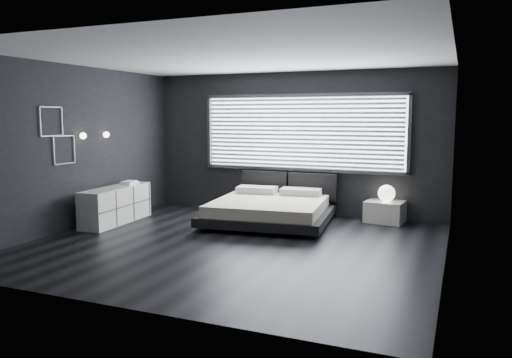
% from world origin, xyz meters
% --- Properties ---
extents(room, '(6.04, 6.00, 2.80)m').
position_xyz_m(room, '(0.00, 0.00, 1.40)').
color(room, black).
rests_on(room, ground).
extents(window, '(4.14, 0.09, 1.52)m').
position_xyz_m(window, '(0.20, 2.70, 1.61)').
color(window, white).
rests_on(window, ground).
extents(headboard, '(1.96, 0.16, 0.52)m').
position_xyz_m(headboard, '(-0.04, 2.64, 0.57)').
color(headboard, black).
rests_on(headboard, ground).
extents(sconce_near, '(0.18, 0.11, 0.11)m').
position_xyz_m(sconce_near, '(-2.88, 0.05, 1.60)').
color(sconce_near, silver).
rests_on(sconce_near, ground).
extents(sconce_far, '(0.18, 0.11, 0.11)m').
position_xyz_m(sconce_far, '(-2.88, 0.65, 1.60)').
color(sconce_far, silver).
rests_on(sconce_far, ground).
extents(wall_art_upper, '(0.01, 0.48, 0.48)m').
position_xyz_m(wall_art_upper, '(-2.98, -0.55, 1.85)').
color(wall_art_upper, '#47474C').
rests_on(wall_art_upper, ground).
extents(wall_art_lower, '(0.01, 0.48, 0.48)m').
position_xyz_m(wall_art_lower, '(-2.98, -0.30, 1.38)').
color(wall_art_lower, '#47474C').
rests_on(wall_art_lower, ground).
extents(bed, '(2.37, 2.28, 0.56)m').
position_xyz_m(bed, '(-0.04, 1.59, 0.26)').
color(bed, black).
rests_on(bed, ground).
extents(nightstand, '(0.73, 0.63, 0.39)m').
position_xyz_m(nightstand, '(1.88, 2.50, 0.19)').
color(nightstand, white).
rests_on(nightstand, ground).
extents(orb_lamp, '(0.31, 0.31, 0.31)m').
position_xyz_m(orb_lamp, '(1.90, 2.46, 0.54)').
color(orb_lamp, white).
rests_on(orb_lamp, nightstand).
extents(dresser, '(0.57, 1.67, 0.66)m').
position_xyz_m(dresser, '(-2.65, 0.57, 0.33)').
color(dresser, white).
rests_on(dresser, ground).
extents(book_stack, '(0.24, 0.32, 0.06)m').
position_xyz_m(book_stack, '(-2.66, 0.99, 0.69)').
color(book_stack, white).
rests_on(book_stack, dresser).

